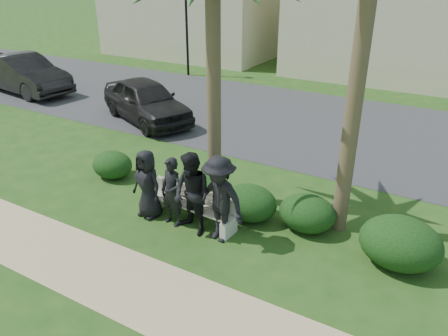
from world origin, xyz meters
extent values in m
plane|color=#1E4513|center=(0.00, 0.00, 0.00)|extent=(160.00, 160.00, 0.00)
cube|color=tan|center=(0.00, -1.80, 0.00)|extent=(30.00, 1.60, 0.01)
cube|color=#2D2D30|center=(0.00, 8.00, 0.00)|extent=(160.00, 8.00, 0.01)
cube|color=beige|center=(-1.00, 18.00, 3.50)|extent=(8.00, 8.00, 7.00)
cylinder|color=black|center=(-9.00, 12.00, 2.00)|extent=(0.12, 0.12, 4.00)
cube|color=gray|center=(-1.05, 0.46, 0.40)|extent=(2.14, 0.59, 0.04)
cube|color=gray|center=(-1.05, 0.67, 0.62)|extent=(2.11, 0.14, 0.25)
cube|color=beige|center=(-2.04, 0.46, 0.19)|extent=(0.17, 0.49, 0.39)
cube|color=beige|center=(-0.06, 0.46, 0.19)|extent=(0.17, 0.49, 0.39)
imported|color=black|center=(-2.01, 0.23, 0.79)|extent=(0.84, 0.61, 1.58)
imported|color=black|center=(-1.35, 0.23, 0.77)|extent=(0.61, 0.44, 1.54)
imported|color=black|center=(-0.79, 0.17, 0.89)|extent=(1.02, 0.89, 1.78)
imported|color=black|center=(-0.18, 0.22, 0.92)|extent=(1.29, 0.87, 1.85)
ellipsoid|color=black|center=(-4.12, 1.31, 0.37)|extent=(1.12, 0.93, 0.73)
ellipsoid|color=black|center=(-1.18, 1.21, 0.41)|extent=(1.27, 1.05, 0.83)
ellipsoid|color=black|center=(-0.02, 1.27, 0.40)|extent=(1.23, 1.02, 0.80)
ellipsoid|color=black|center=(1.24, 1.49, 0.40)|extent=(1.22, 1.01, 0.80)
ellipsoid|color=black|center=(3.16, 1.20, 0.49)|extent=(1.51, 1.25, 0.99)
cylinder|color=brown|center=(-1.18, 1.70, 2.63)|extent=(0.32, 0.32, 5.26)
cylinder|color=brown|center=(1.83, 1.88, 3.08)|extent=(0.32, 0.32, 6.16)
imported|color=black|center=(-6.25, 5.37, 0.74)|extent=(4.70, 3.35, 1.49)
imported|color=black|center=(-13.30, 5.71, 0.81)|extent=(5.08, 2.28, 1.62)
camera|label=1|loc=(3.70, -6.27, 5.17)|focal=35.00mm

